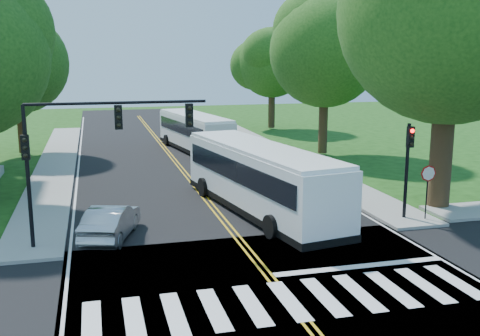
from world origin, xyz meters
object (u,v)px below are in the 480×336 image
object	(u,v)px
signal_nw	(89,139)
suv	(315,187)
hatchback	(111,222)
dark_sedan	(267,164)
bus_lead	(260,178)
signal_ne	(408,158)
bus_follow	(195,132)

from	to	relation	value
signal_nw	suv	size ratio (longest dim) A/B	1.39
signal_nw	hatchback	bearing A→B (deg)	48.03
hatchback	dark_sedan	size ratio (longest dim) A/B	1.00
bus_lead	dark_sedan	bearing A→B (deg)	-119.56
hatchback	suv	world-z (taller)	hatchback
dark_sedan	hatchback	bearing A→B (deg)	58.83
dark_sedan	suv	bearing A→B (deg)	105.06
bus_lead	hatchback	world-z (taller)	bus_lead
signal_nw	signal_ne	bearing A→B (deg)	0.05
signal_nw	hatchback	distance (m)	3.79
bus_lead	bus_follow	size ratio (longest dim) A/B	1.11
signal_ne	dark_sedan	world-z (taller)	signal_ne
signal_nw	suv	xyz separation A→B (m)	(11.37, 4.47, -3.65)
signal_ne	dark_sedan	size ratio (longest dim) A/B	1.00
signal_ne	dark_sedan	bearing A→B (deg)	104.63
signal_ne	bus_lead	world-z (taller)	signal_ne
signal_nw	dark_sedan	world-z (taller)	signal_nw
signal_ne	signal_nw	bearing A→B (deg)	-179.95
suv	dark_sedan	world-z (taller)	suv
hatchback	dark_sedan	xyz separation A→B (m)	(10.31, 10.92, -0.08)
signal_ne	bus_follow	world-z (taller)	signal_ne
signal_nw	bus_lead	distance (m)	8.90
hatchback	suv	distance (m)	11.30
signal_ne	hatchback	xyz separation A→B (m)	(-13.36, 0.76, -2.23)
signal_ne	hatchback	size ratio (longest dim) A/B	1.00
signal_nw	bus_lead	world-z (taller)	signal_nw
signal_ne	bus_follow	size ratio (longest dim) A/B	0.38
bus_follow	hatchback	distance (m)	22.31
bus_follow	suv	xyz separation A→B (m)	(3.31, -17.35, -0.85)
hatchback	suv	bearing A→B (deg)	-143.34
bus_lead	bus_follow	distance (m)	18.72
signal_ne	suv	bearing A→B (deg)	121.08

